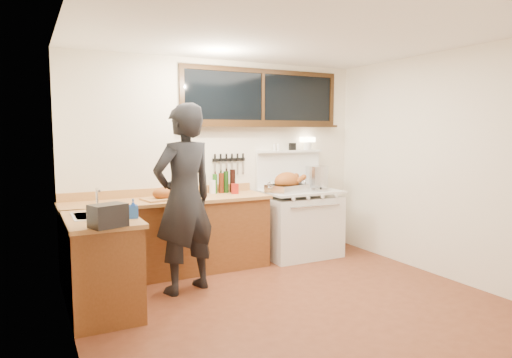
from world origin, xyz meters
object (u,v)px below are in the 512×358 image
man (184,199)px  cutting_board (163,195)px  vintage_stove (300,222)px  roast_turkey (287,184)px

man → cutting_board: (-0.05, 0.63, -0.04)m
vintage_stove → roast_turkey: (-0.24, -0.07, 0.54)m
cutting_board → roast_turkey: 1.64m
vintage_stove → cutting_board: size_ratio=3.30×
vintage_stove → cutting_board: bearing=-180.0°
roast_turkey → man: bearing=-160.7°
vintage_stove → cutting_board: (-1.88, -0.00, 0.49)m
man → cutting_board: size_ratio=4.06×
vintage_stove → man: 2.00m
vintage_stove → roast_turkey: bearing=-163.5°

